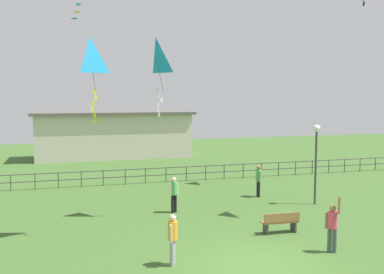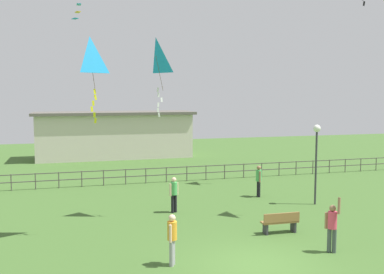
% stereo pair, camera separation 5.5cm
% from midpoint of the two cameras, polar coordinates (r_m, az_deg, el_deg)
% --- Properties ---
extents(ground_plane, '(80.00, 80.00, 0.00)m').
position_cam_midpoint_polar(ground_plane, '(14.70, 8.53, -16.24)').
color(ground_plane, '#3D6028').
extents(lamppost, '(0.36, 0.36, 3.99)m').
position_cam_midpoint_polar(lamppost, '(22.40, 15.88, -1.12)').
color(lamppost, '#38383D').
rests_on(lamppost, ground_plane).
extents(park_bench, '(1.51, 0.46, 0.85)m').
position_cam_midpoint_polar(park_bench, '(17.80, 11.40, -10.83)').
color(park_bench, olive).
rests_on(park_bench, ground_plane).
extents(person_0, '(0.31, 0.51, 1.69)m').
position_cam_midpoint_polar(person_0, '(23.71, 8.62, -5.44)').
color(person_0, black).
rests_on(person_0, ground_plane).
extents(person_1, '(0.44, 0.44, 1.97)m').
position_cam_midpoint_polar(person_1, '(16.06, 17.80, -10.84)').
color(person_1, '#3F4C47').
rests_on(person_1, ground_plane).
extents(person_2, '(0.46, 0.31, 1.66)m').
position_cam_midpoint_polar(person_2, '(20.35, -2.46, -7.24)').
color(person_2, black).
rests_on(person_2, ground_plane).
extents(person_3, '(0.31, 0.45, 1.66)m').
position_cam_midpoint_polar(person_3, '(14.23, -2.66, -12.84)').
color(person_3, '#99999E').
rests_on(person_3, ground_plane).
extents(kite_0, '(0.95, 0.75, 3.24)m').
position_cam_midpoint_polar(kite_0, '(17.05, -13.25, 9.93)').
color(kite_0, '#198CD1').
extents(kite_3, '(0.88, 0.97, 3.41)m').
position_cam_midpoint_polar(kite_3, '(19.04, -4.82, 10.21)').
color(kite_3, '#198CD1').
extents(waterfront_railing, '(36.04, 0.06, 0.95)m').
position_cam_midpoint_polar(waterfront_railing, '(27.36, -4.56, -4.70)').
color(waterfront_railing, '#4C4742').
rests_on(waterfront_railing, ground_plane).
extents(pavilion_building, '(13.71, 4.40, 4.03)m').
position_cam_midpoint_polar(pavilion_building, '(38.75, -10.18, 0.32)').
color(pavilion_building, beige).
rests_on(pavilion_building, ground_plane).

